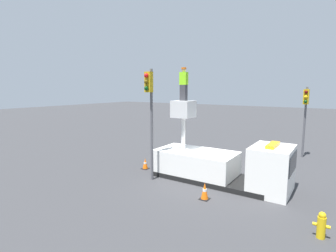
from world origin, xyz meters
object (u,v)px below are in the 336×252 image
object	(u,v)px
traffic_light_pole	(150,103)
traffic_cone_rear	(145,164)
fire_hydrant	(321,225)
worker	(184,84)
traffic_light_across	(305,108)
bucket_truck	(219,165)
traffic_cone_curbside	(205,191)

from	to	relation	value
traffic_light_pole	traffic_cone_rear	distance (m)	4.20
traffic_light_pole	fire_hydrant	bearing A→B (deg)	-9.27
worker	traffic_light_across	xyz separation A→B (m)	(5.08, 7.56, -1.53)
worker	traffic_light_across	world-z (taller)	worker
bucket_truck	fire_hydrant	size ratio (longest dim) A/B	7.81
worker	fire_hydrant	xyz separation A→B (m)	(6.83, -3.03, -4.53)
worker	traffic_light_pole	bearing A→B (deg)	-117.37
worker	traffic_cone_rear	distance (m)	5.22
worker	traffic_light_pole	distance (m)	2.20
traffic_cone_curbside	bucket_truck	bearing A→B (deg)	98.50
worker	fire_hydrant	bearing A→B (deg)	-23.95
traffic_light_across	bucket_truck	bearing A→B (deg)	-111.48
traffic_light_pole	traffic_cone_rear	bearing A→B (deg)	136.25
bucket_truck	fire_hydrant	xyz separation A→B (m)	(4.73, -3.03, -0.44)
bucket_truck	fire_hydrant	distance (m)	5.63
traffic_light_pole	traffic_cone_rear	world-z (taller)	traffic_light_pole
worker	fire_hydrant	size ratio (longest dim) A/B	1.99
traffic_light_across	fire_hydrant	bearing A→B (deg)	-80.61
bucket_truck	traffic_light_pole	size ratio (longest dim) A/B	1.20
bucket_truck	fire_hydrant	world-z (taller)	bucket_truck
traffic_light_across	fire_hydrant	world-z (taller)	traffic_light_across
bucket_truck	traffic_light_pole	distance (m)	4.70
worker	traffic_light_pole	world-z (taller)	worker
traffic_light_pole	bucket_truck	bearing A→B (deg)	30.37
bucket_truck	traffic_cone_curbside	world-z (taller)	bucket_truck
traffic_light_across	worker	bearing A→B (deg)	-123.90
traffic_light_pole	traffic_cone_curbside	size ratio (longest dim) A/B	7.61
traffic_cone_rear	traffic_cone_curbside	world-z (taller)	traffic_cone_curbside
bucket_truck	fire_hydrant	bearing A→B (deg)	-32.70
traffic_light_pole	fire_hydrant	world-z (taller)	traffic_light_pole
traffic_light_across	fire_hydrant	xyz separation A→B (m)	(1.75, -10.59, -3.00)
traffic_cone_rear	traffic_light_pole	bearing A→B (deg)	-43.75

